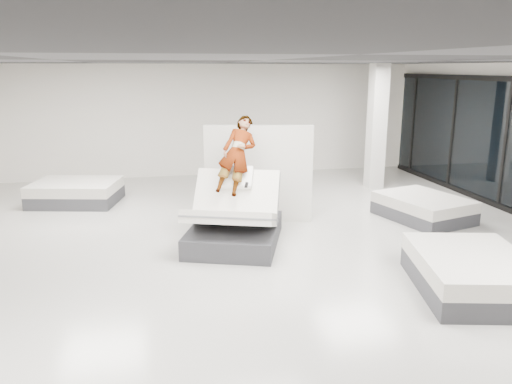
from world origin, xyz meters
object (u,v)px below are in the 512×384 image
at_px(divider_panel, 258,174).
at_px(flat_bed_right_far, 423,208).
at_px(flat_bed_right_near, 472,273).
at_px(column, 377,127).
at_px(hero_bed, 235,222).
at_px(remote, 246,185).
at_px(person, 237,171).
at_px(flat_bed_left_far, 76,192).

bearing_deg(divider_panel, flat_bed_right_far, 3.24).
bearing_deg(flat_bed_right_near, divider_panel, 120.18).
bearing_deg(column, hero_bed, -140.24).
bearing_deg(remote, flat_bed_right_far, 30.92).
bearing_deg(column, flat_bed_right_far, -94.51).
distance_m(hero_bed, person, 0.92).
height_order(flat_bed_right_far, flat_bed_right_near, flat_bed_right_near).
relative_size(hero_bed, remote, 17.23).
distance_m(hero_bed, flat_bed_right_near, 3.95).
distance_m(divider_panel, column, 4.37).
bearing_deg(column, remote, -138.23).
distance_m(remote, divider_panel, 1.45).
xyz_separation_m(hero_bed, flat_bed_right_far, (4.12, 0.70, -0.17)).
distance_m(hero_bed, column, 5.78).
bearing_deg(flat_bed_right_near, column, 77.46).
bearing_deg(column, person, -142.09).
bearing_deg(flat_bed_right_far, person, -174.52).
bearing_deg(flat_bed_right_far, column, 85.49).
relative_size(flat_bed_left_far, column, 0.68).
bearing_deg(remote, flat_bed_right_near, -22.90).
xyz_separation_m(flat_bed_left_far, column, (7.51, 0.09, 1.34)).
bearing_deg(person, flat_bed_left_far, 155.21).
relative_size(remote, flat_bed_left_far, 0.06).
bearing_deg(divider_panel, column, 45.50).
distance_m(hero_bed, divider_panel, 1.57).
xyz_separation_m(remote, divider_panel, (0.50, 1.35, -0.11)).
height_order(person, column, column).
bearing_deg(hero_bed, person, 70.46).
distance_m(person, flat_bed_right_far, 4.15).
relative_size(person, remote, 11.03).
bearing_deg(flat_bed_right_near, person, 134.24).
relative_size(flat_bed_right_near, column, 0.70).
height_order(remote, flat_bed_left_far, remote).
bearing_deg(column, divider_panel, -147.17).
relative_size(remote, column, 0.04).
bearing_deg(flat_bed_left_far, flat_bed_right_near, -45.00).
bearing_deg(flat_bed_right_far, flat_bed_right_near, -109.22).
distance_m(remote, column, 5.58).
relative_size(remote, divider_panel, 0.06).
height_order(flat_bed_right_near, flat_bed_left_far, flat_bed_right_near).
distance_m(hero_bed, remote, 0.73).
height_order(divider_panel, flat_bed_right_near, divider_panel).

